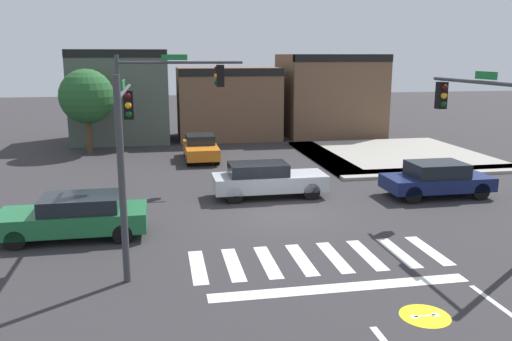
% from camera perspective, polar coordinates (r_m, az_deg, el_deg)
% --- Properties ---
extents(ground_plane, '(120.00, 120.00, 0.00)m').
position_cam_1_polar(ground_plane, '(19.60, 2.87, -4.66)').
color(ground_plane, '#302D30').
extents(crosswalk_near, '(7.36, 2.42, 0.01)m').
position_cam_1_polar(crosswalk_near, '(15.51, 6.76, -9.44)').
color(crosswalk_near, silver).
rests_on(crosswalk_near, ground_plane).
extents(bike_detector_marking, '(1.14, 1.14, 0.01)m').
position_cam_1_polar(bike_detector_marking, '(12.86, 17.88, -14.80)').
color(bike_detector_marking, yellow).
rests_on(bike_detector_marking, ground_plane).
extents(curb_corner_northeast, '(10.00, 10.60, 0.15)m').
position_cam_1_polar(curb_corner_northeast, '(31.01, 14.20, 1.49)').
color(curb_corner_northeast, '#9E998E').
rests_on(curb_corner_northeast, ground_plane).
extents(storefront_row, '(21.48, 6.05, 6.11)m').
position_cam_1_polar(storefront_row, '(37.47, -2.38, 7.98)').
color(storefront_row, '#4C564C').
rests_on(storefront_row, ground_plane).
extents(traffic_signal_southeast, '(0.32, 5.61, 5.42)m').
position_cam_1_polar(traffic_signal_southeast, '(17.73, 23.76, 4.88)').
color(traffic_signal_southeast, '#383A3D').
rests_on(traffic_signal_southeast, ground_plane).
extents(traffic_signal_northwest, '(5.45, 0.32, 5.78)m').
position_cam_1_polar(traffic_signal_northwest, '(23.28, -9.86, 8.10)').
color(traffic_signal_northwest, '#383A3D').
rests_on(traffic_signal_northwest, ground_plane).
extents(traffic_signal_southwest, '(0.32, 5.93, 5.30)m').
position_cam_1_polar(traffic_signal_southwest, '(15.52, -14.05, 4.19)').
color(traffic_signal_southwest, '#383A3D').
rests_on(traffic_signal_southwest, ground_plane).
extents(car_navy, '(4.35, 1.91, 1.45)m').
position_cam_1_polar(car_navy, '(22.95, 19.05, -0.86)').
color(car_navy, '#141E4C').
rests_on(car_navy, ground_plane).
extents(car_silver, '(4.64, 1.71, 1.44)m').
position_cam_1_polar(car_silver, '(21.62, 1.18, -0.96)').
color(car_silver, '#B7BABF').
rests_on(car_silver, ground_plane).
extents(car_orange, '(1.76, 4.14, 1.39)m').
position_cam_1_polar(car_orange, '(29.52, -6.04, 2.49)').
color(car_orange, orange).
rests_on(car_orange, ground_plane).
extents(car_green, '(4.62, 1.89, 1.38)m').
position_cam_1_polar(car_green, '(17.82, -19.06, -4.70)').
color(car_green, '#1E6638').
rests_on(car_green, ground_plane).
extents(roadside_tree, '(3.19, 3.19, 4.99)m').
position_cam_1_polar(roadside_tree, '(32.56, -17.93, 7.65)').
color(roadside_tree, '#4C3823').
rests_on(roadside_tree, ground_plane).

